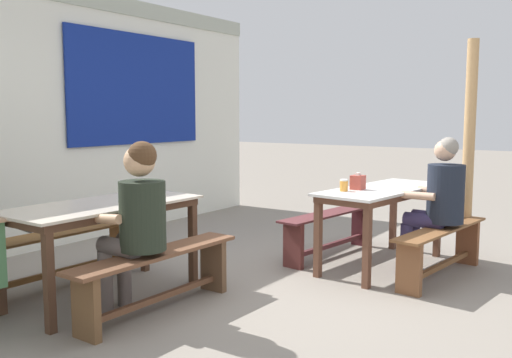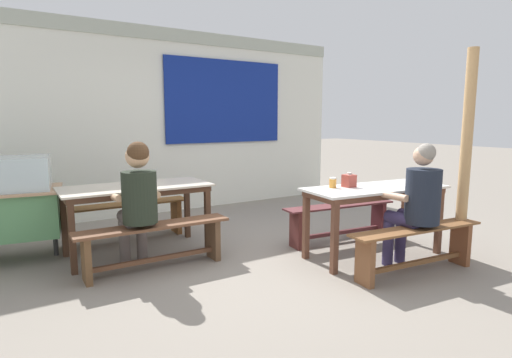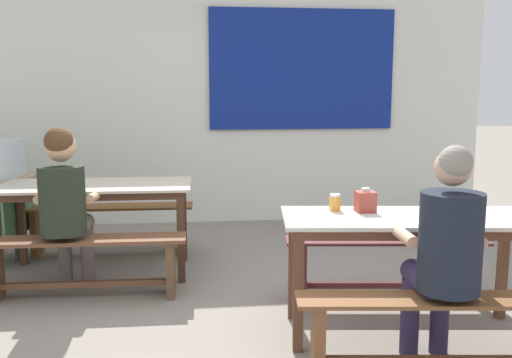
{
  "view_description": "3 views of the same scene",
  "coord_description": "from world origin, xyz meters",
  "px_view_note": "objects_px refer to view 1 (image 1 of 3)",
  "views": [
    {
      "loc": [
        -4.05,
        -2.51,
        1.49
      ],
      "look_at": [
        0.24,
        0.47,
        0.88
      ],
      "focal_mm": 39.22,
      "sensor_mm": 36.0,
      "label": 1
    },
    {
      "loc": [
        -2.42,
        -3.48,
        1.51
      ],
      "look_at": [
        0.17,
        0.56,
        0.81
      ],
      "focal_mm": 28.93,
      "sensor_mm": 36.0,
      "label": 2
    },
    {
      "loc": [
        -0.31,
        -3.81,
        1.56
      ],
      "look_at": [
        0.19,
        0.57,
        0.87
      ],
      "focal_mm": 39.87,
      "sensor_mm": 36.0,
      "label": 3
    }
  ],
  "objects_px": {
    "bench_near_back": "(330,228)",
    "person_near_front": "(438,198)",
    "person_left_back_turned": "(137,215)",
    "tissue_box": "(358,182)",
    "bench_near_front": "(441,246)",
    "condiment_jar": "(344,185)",
    "bench_far_front": "(157,272)",
    "bench_far_back": "(60,250)",
    "dining_table_far": "(103,213)",
    "wooden_support_post": "(469,153)",
    "dining_table_near": "(383,197)"
  },
  "relations": [
    {
      "from": "bench_near_back",
      "to": "person_near_front",
      "type": "xyz_separation_m",
      "value": [
        -0.08,
        -1.14,
        0.43
      ]
    },
    {
      "from": "person_left_back_turned",
      "to": "tissue_box",
      "type": "distance_m",
      "value": 2.21
    },
    {
      "from": "bench_near_front",
      "to": "tissue_box",
      "type": "xyz_separation_m",
      "value": [
        -0.18,
        0.75,
        0.55
      ]
    },
    {
      "from": "bench_near_front",
      "to": "condiment_jar",
      "type": "height_order",
      "value": "condiment_jar"
    },
    {
      "from": "condiment_jar",
      "to": "person_near_front",
      "type": "bearing_deg",
      "value": -60.97
    },
    {
      "from": "bench_far_front",
      "to": "condiment_jar",
      "type": "distance_m",
      "value": 1.94
    },
    {
      "from": "bench_far_back",
      "to": "dining_table_far",
      "type": "bearing_deg",
      "value": -91.08
    },
    {
      "from": "person_left_back_turned",
      "to": "bench_far_back",
      "type": "bearing_deg",
      "value": 82.36
    },
    {
      "from": "condiment_jar",
      "to": "wooden_support_post",
      "type": "height_order",
      "value": "wooden_support_post"
    },
    {
      "from": "dining_table_near",
      "to": "bench_far_front",
      "type": "distance_m",
      "value": 2.38
    },
    {
      "from": "condiment_jar",
      "to": "bench_far_front",
      "type": "bearing_deg",
      "value": 158.77
    },
    {
      "from": "person_left_back_turned",
      "to": "wooden_support_post",
      "type": "xyz_separation_m",
      "value": [
        2.91,
        -1.59,
        0.35
      ]
    },
    {
      "from": "tissue_box",
      "to": "wooden_support_post",
      "type": "distance_m",
      "value": 1.19
    },
    {
      "from": "bench_far_back",
      "to": "condiment_jar",
      "type": "distance_m",
      "value": 2.61
    },
    {
      "from": "bench_far_front",
      "to": "wooden_support_post",
      "type": "distance_m",
      "value": 3.27
    },
    {
      "from": "bench_near_back",
      "to": "condiment_jar",
      "type": "distance_m",
      "value": 0.83
    },
    {
      "from": "dining_table_far",
      "to": "bench_far_front",
      "type": "relative_size",
      "value": 1.05
    },
    {
      "from": "dining_table_far",
      "to": "bench_near_back",
      "type": "xyz_separation_m",
      "value": [
        2.24,
        -0.89,
        -0.4
      ]
    },
    {
      "from": "wooden_support_post",
      "to": "dining_table_far",
      "type": "bearing_deg",
      "value": 142.53
    },
    {
      "from": "bench_near_front",
      "to": "condiment_jar",
      "type": "distance_m",
      "value": 1.03
    },
    {
      "from": "dining_table_near",
      "to": "bench_near_back",
      "type": "xyz_separation_m",
      "value": [
        0.07,
        0.6,
        -0.4
      ]
    },
    {
      "from": "dining_table_near",
      "to": "condiment_jar",
      "type": "height_order",
      "value": "condiment_jar"
    },
    {
      "from": "dining_table_near",
      "to": "bench_near_front",
      "type": "xyz_separation_m",
      "value": [
        -0.07,
        -0.6,
        -0.39
      ]
    },
    {
      "from": "person_left_back_turned",
      "to": "bench_far_front",
      "type": "bearing_deg",
      "value": -26.38
    },
    {
      "from": "dining_table_near",
      "to": "bench_far_front",
      "type": "height_order",
      "value": "dining_table_near"
    },
    {
      "from": "bench_near_front",
      "to": "wooden_support_post",
      "type": "xyz_separation_m",
      "value": [
        0.67,
        -0.04,
        0.81
      ]
    },
    {
      "from": "tissue_box",
      "to": "wooden_support_post",
      "type": "bearing_deg",
      "value": -42.84
    },
    {
      "from": "wooden_support_post",
      "to": "bench_near_front",
      "type": "bearing_deg",
      "value": 176.95
    },
    {
      "from": "bench_near_back",
      "to": "condiment_jar",
      "type": "xyz_separation_m",
      "value": [
        -0.5,
        -0.39,
        0.54
      ]
    },
    {
      "from": "condiment_jar",
      "to": "wooden_support_post",
      "type": "bearing_deg",
      "value": -39.13
    },
    {
      "from": "dining_table_near",
      "to": "person_left_back_turned",
      "type": "bearing_deg",
      "value": 157.61
    },
    {
      "from": "bench_near_back",
      "to": "wooden_support_post",
      "type": "bearing_deg",
      "value": -66.52
    },
    {
      "from": "condiment_jar",
      "to": "wooden_support_post",
      "type": "xyz_separation_m",
      "value": [
        1.04,
        -0.84,
        0.27
      ]
    },
    {
      "from": "bench_near_front",
      "to": "person_near_front",
      "type": "distance_m",
      "value": 0.44
    },
    {
      "from": "bench_far_back",
      "to": "dining_table_near",
      "type": "bearing_deg",
      "value": -44.15
    },
    {
      "from": "dining_table_near",
      "to": "tissue_box",
      "type": "bearing_deg",
      "value": 148.0
    },
    {
      "from": "bench_far_front",
      "to": "bench_near_front",
      "type": "relative_size",
      "value": 1.01
    },
    {
      "from": "dining_table_near",
      "to": "bench_near_back",
      "type": "distance_m",
      "value": 0.72
    },
    {
      "from": "bench_far_back",
      "to": "bench_far_front",
      "type": "relative_size",
      "value": 1.04
    },
    {
      "from": "person_near_front",
      "to": "dining_table_far",
      "type": "bearing_deg",
      "value": 136.66
    },
    {
      "from": "bench_far_front",
      "to": "person_near_front",
      "type": "xyz_separation_m",
      "value": [
        2.16,
        -1.43,
        0.41
      ]
    },
    {
      "from": "dining_table_far",
      "to": "person_left_back_turned",
      "type": "bearing_deg",
      "value": -104.75
    },
    {
      "from": "dining_table_far",
      "to": "bench_near_back",
      "type": "relative_size",
      "value": 1.06
    },
    {
      "from": "person_near_front",
      "to": "wooden_support_post",
      "type": "distance_m",
      "value": 0.73
    },
    {
      "from": "tissue_box",
      "to": "wooden_support_post",
      "type": "height_order",
      "value": "wooden_support_post"
    },
    {
      "from": "bench_near_back",
      "to": "condiment_jar",
      "type": "relative_size",
      "value": 13.55
    },
    {
      "from": "dining_table_far",
      "to": "tissue_box",
      "type": "xyz_separation_m",
      "value": [
        1.92,
        -1.34,
        0.15
      ]
    },
    {
      "from": "dining_table_far",
      "to": "bench_near_back",
      "type": "distance_m",
      "value": 2.44
    },
    {
      "from": "bench_near_front",
      "to": "bench_far_front",
      "type": "bearing_deg",
      "value": 144.84
    },
    {
      "from": "dining_table_far",
      "to": "condiment_jar",
      "type": "bearing_deg",
      "value": -36.44
    }
  ]
}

